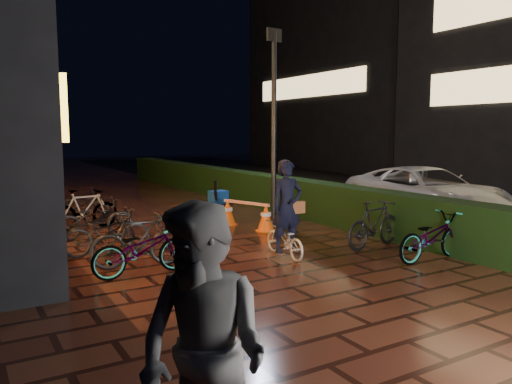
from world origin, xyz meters
TOP-DOWN VIEW (x-y plane):
  - ground at (0.00, 0.00)m, footprint 80.00×80.00m
  - asphalt_road at (9.00, 5.00)m, footprint 11.00×60.00m
  - hedge at (3.30, 8.00)m, footprint 0.70×20.00m
  - bystander_person at (-3.48, -3.79)m, footprint 1.03×1.13m
  - van at (6.09, 2.68)m, footprint 2.65×5.01m
  - far_buildings at (17.23, 9.61)m, footprint 9.08×31.00m
  - lamp_post_hedge at (2.26, 4.32)m, footprint 0.47×0.15m
  - lamp_post_sf at (-2.95, 7.01)m, footprint 0.45×0.23m
  - cyclist at (0.37, 0.98)m, footprint 0.66×1.27m
  - traffic_barrier at (1.15, 3.81)m, footprint 0.86×1.57m
  - cart_assembly at (1.05, 5.09)m, footprint 0.61×0.62m
  - parked_bikes_storefront at (-2.25, 3.71)m, footprint 1.87×5.87m
  - parked_bikes_hedge at (2.39, 0.03)m, footprint 1.83×1.89m

SIDE VIEW (x-z plane):
  - ground at x=0.00m, z-range 0.00..0.00m
  - asphalt_road at x=9.00m, z-range 0.00..0.01m
  - traffic_barrier at x=1.15m, z-range 0.00..0.64m
  - parked_bikes_storefront at x=-2.25m, z-range -0.03..0.92m
  - parked_bikes_hedge at x=2.39m, z-range -0.03..0.93m
  - hedge at x=3.30m, z-range 0.00..1.00m
  - cart_assembly at x=1.05m, z-range 0.01..1.12m
  - cyclist at x=0.37m, z-range -0.23..1.56m
  - van at x=6.09m, z-range 0.01..1.35m
  - bystander_person at x=-3.48m, z-range 0.00..1.89m
  - lamp_post_sf at x=-2.95m, z-range 0.24..5.01m
  - lamp_post_hedge at x=2.26m, z-range 0.24..5.09m
  - far_buildings at x=17.23m, z-range -0.53..13.47m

